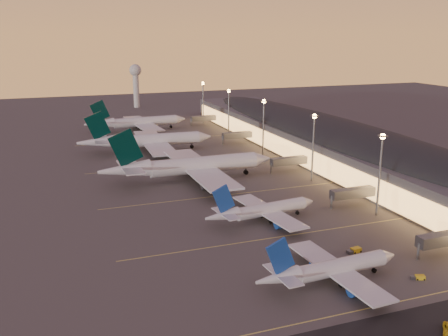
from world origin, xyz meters
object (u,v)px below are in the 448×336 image
airliner_narrow_south (330,269)px  baggage_tug_b (354,250)px  airliner_wide_far (137,122)px  radar_tower (136,78)px  airliner_wide_near (189,166)px  airliner_wide_mid (147,141)px  baggage_tug_a (418,277)px  airliner_narrow_north (262,210)px

airliner_narrow_south → baggage_tug_b: 19.30m
airliner_wide_far → radar_tower: size_ratio=1.83×
airliner_wide_near → airliner_wide_mid: airliner_wide_near is taller
airliner_wide_mid → baggage_tug_b: 134.21m
radar_tower → airliner_wide_far: bearing=-100.6°
baggage_tug_a → airliner_wide_mid: bearing=123.0°
airliner_narrow_north → airliner_wide_near: 49.95m
airliner_wide_near → radar_tower: (17.86, 203.20, 16.24)m
radar_tower → baggage_tug_a: (9.05, -298.29, -21.44)m
airliner_narrow_south → airliner_narrow_north: (1.69, 40.34, 0.04)m
airliner_narrow_south → baggage_tug_b: airliner_narrow_south is taller
airliner_wide_mid → radar_tower: (23.20, 149.46, 16.59)m
airliner_wide_far → baggage_tug_a: airliner_wide_far is taller
airliner_narrow_north → airliner_wide_near: airliner_wide_near is taller
radar_tower → airliner_wide_mid: bearing=-98.8°
airliner_wide_mid → airliner_wide_far: bearing=86.3°
airliner_narrow_south → baggage_tug_b: size_ratio=8.93×
airliner_narrow_north → airliner_wide_near: size_ratio=0.55×
radar_tower → baggage_tug_b: radar_tower is taller
airliner_narrow_south → airliner_wide_mid: size_ratio=0.58×
airliner_narrow_south → airliner_wide_far: size_ratio=0.62×
airliner_wide_near → airliner_wide_far: (0.11, 108.09, -0.73)m
airliner_wide_mid → radar_tower: radar_tower is taller
airliner_narrow_south → airliner_wide_mid: 143.79m
airliner_wide_near → baggage_tug_b: bearing=-75.1°
radar_tower → baggage_tug_b: (3.66, -280.86, -21.33)m
airliner_wide_near → radar_tower: size_ratio=2.10×
airliner_wide_mid → baggage_tug_b: size_ratio=15.45×
airliner_wide_near → radar_tower: 204.63m
airliner_narrow_south → airliner_wide_near: size_ratio=0.54×
airliner_narrow_north → airliner_wide_far: bearing=86.0°
airliner_wide_near → radar_tower: radar_tower is taller
airliner_wide_mid → baggage_tug_b: (26.86, -131.40, -4.74)m
baggage_tug_b → airliner_wide_mid: bearing=94.6°
airliner_wide_mid → airliner_wide_far: size_ratio=1.08×
baggage_tug_b → airliner_narrow_south: bearing=-148.5°
radar_tower → baggage_tug_b: bearing=-89.3°
airliner_narrow_north → airliner_wide_mid: bearing=90.6°
airliner_wide_mid → baggage_tug_a: bearing=-75.7°
airliner_wide_mid → airliner_wide_near: bearing=-82.3°
airliner_narrow_north → baggage_tug_b: (13.24, -28.46, -2.91)m
airliner_wide_mid → airliner_wide_far: 54.62m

